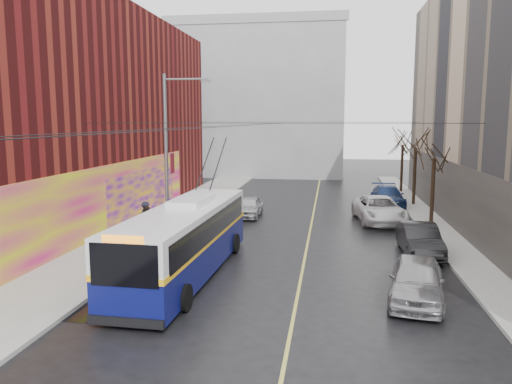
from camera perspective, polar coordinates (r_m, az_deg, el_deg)
ground at (r=17.71m, az=-0.60°, el=-13.42°), size 140.00×140.00×0.00m
sidewalk_left at (r=30.86m, az=-11.84°, el=-4.05°), size 4.00×60.00×0.15m
sidewalk_right at (r=29.67m, az=20.80°, el=-4.90°), size 2.00×60.00×0.15m
lane_line at (r=30.97m, az=6.27°, el=-4.02°), size 0.12×50.00×0.01m
building_left at (r=35.51m, az=-23.34°, el=8.28°), size 12.11×36.00×14.00m
building_far at (r=61.90m, az=0.51°, el=10.49°), size 20.50×12.10×18.00m
streetlight_pole at (r=27.72m, az=-9.94°, el=4.60°), size 2.65×0.60×9.00m
catenary_wires at (r=31.45m, az=-0.93°, el=7.68°), size 18.00×60.00×0.22m
tree_near at (r=32.92m, az=19.77°, el=5.01°), size 3.20×3.20×6.40m
tree_mid at (r=39.79m, az=17.84°, el=5.97°), size 3.20×3.20×6.68m
tree_far at (r=46.71m, az=16.46°, el=6.16°), size 3.20×3.20×6.57m
puddle at (r=18.69m, az=-16.31°, el=-12.56°), size 2.11×2.84×0.01m
pigeons_flying at (r=26.81m, az=-3.19°, el=11.04°), size 3.94×0.37×1.22m
trolleybus at (r=21.26m, az=-8.10°, el=-5.36°), size 3.10×12.02×5.65m
parked_car_a at (r=19.23m, az=17.89°, el=-9.54°), size 2.66×4.93×1.59m
parked_car_b at (r=25.68m, az=18.19°, el=-5.19°), size 1.74×4.68×1.53m
parked_car_c at (r=33.17m, az=13.90°, el=-1.94°), size 3.48×6.25×1.65m
parked_car_d at (r=39.36m, az=14.82°, el=-0.48°), size 2.34×5.44×1.56m
following_car at (r=34.01m, az=-0.82°, el=-1.70°), size 1.68×4.05×1.37m
pedestrian_a at (r=26.72m, az=-12.72°, el=-4.02°), size 0.47×0.64×1.63m
pedestrian_b at (r=28.35m, az=-12.30°, el=-3.25°), size 0.74×0.89×1.68m
pedestrian_c at (r=30.75m, az=-12.51°, el=-2.50°), size 1.04×1.15×1.55m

